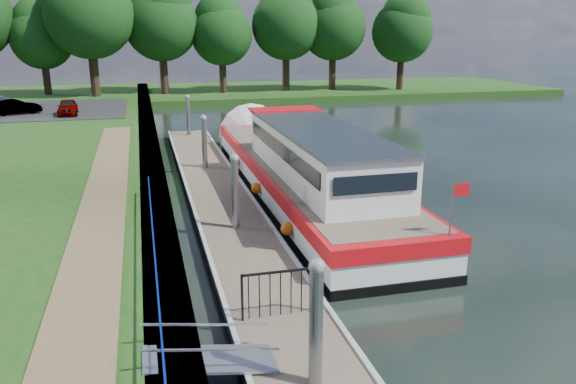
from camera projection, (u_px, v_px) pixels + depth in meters
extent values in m
cube|color=#473D2D|center=(153.00, 184.00, 24.39)|extent=(1.10, 90.00, 0.78)
cube|color=#193C11|center=(278.00, 91.00, 62.33)|extent=(60.00, 18.00, 0.60)
cube|color=brown|center=(98.00, 233.00, 17.32)|extent=(1.60, 40.00, 0.05)
cube|color=black|center=(33.00, 110.00, 43.61)|extent=(14.00, 12.00, 0.06)
cube|color=#0C2DBF|center=(156.00, 272.00, 12.88)|extent=(0.04, 18.00, 0.04)
cube|color=#0C2DBF|center=(157.00, 286.00, 12.98)|extent=(0.03, 18.00, 0.03)
cylinder|color=#0C2DBF|center=(163.00, 356.00, 10.19)|extent=(0.04, 0.04, 0.72)
cylinder|color=#0C2DBF|center=(159.00, 305.00, 12.05)|extent=(0.04, 0.04, 0.72)
cylinder|color=#0C2DBF|center=(156.00, 269.00, 13.91)|extent=(0.04, 0.04, 0.72)
cylinder|color=#0C2DBF|center=(153.00, 240.00, 15.77)|extent=(0.04, 0.04, 0.72)
cylinder|color=#0C2DBF|center=(152.00, 218.00, 17.63)|extent=(0.04, 0.04, 0.72)
cylinder|color=#0C2DBF|center=(150.00, 200.00, 19.49)|extent=(0.04, 0.04, 0.72)
cylinder|color=#0C2DBF|center=(149.00, 185.00, 21.34)|extent=(0.04, 0.04, 0.72)
cube|color=brown|center=(218.00, 195.00, 23.18)|extent=(2.50, 30.00, 0.24)
cube|color=#9EA0A3|center=(294.00, 357.00, 12.09)|extent=(2.30, 5.00, 0.30)
cube|color=#9EA0A3|center=(234.00, 232.00, 19.52)|extent=(2.30, 5.00, 0.30)
cube|color=#9EA0A3|center=(207.00, 176.00, 26.96)|extent=(2.30, 5.00, 0.30)
cube|color=#9EA0A3|center=(192.00, 145.00, 34.40)|extent=(2.30, 5.00, 0.30)
cube|color=#9EA0A3|center=(246.00, 189.00, 23.42)|extent=(0.12, 30.00, 0.06)
cube|color=#9EA0A3|center=(189.00, 193.00, 22.85)|extent=(0.12, 30.00, 0.06)
cylinder|color=gray|center=(315.00, 351.00, 10.40)|extent=(0.26, 0.26, 3.40)
sphere|color=gray|center=(317.00, 266.00, 9.93)|extent=(0.30, 0.30, 0.30)
cylinder|color=gray|center=(235.00, 208.00, 18.77)|extent=(0.26, 0.26, 3.40)
sphere|color=gray|center=(234.00, 158.00, 18.29)|extent=(0.30, 0.30, 0.30)
cylinder|color=gray|center=(205.00, 153.00, 27.13)|extent=(0.26, 0.26, 3.40)
sphere|color=gray|center=(203.00, 118.00, 26.66)|extent=(0.30, 0.30, 0.30)
cylinder|color=gray|center=(189.00, 124.00, 35.50)|extent=(0.26, 0.26, 3.40)
sphere|color=gray|center=(187.00, 97.00, 35.03)|extent=(0.30, 0.30, 0.30)
cube|color=#A5A8AD|center=(210.00, 359.00, 11.02)|extent=(2.58, 1.00, 0.43)
cube|color=#A5A8AD|center=(212.00, 350.00, 10.44)|extent=(2.58, 0.04, 0.41)
cube|color=#A5A8AD|center=(206.00, 325.00, 11.33)|extent=(2.58, 0.04, 0.41)
cube|color=black|center=(242.00, 298.00, 12.73)|extent=(0.05, 0.05, 1.15)
cube|color=black|center=(318.00, 289.00, 13.16)|extent=(0.05, 0.05, 1.15)
cube|color=black|center=(280.00, 272.00, 12.79)|extent=(1.85, 0.05, 0.05)
cube|color=black|center=(249.00, 297.00, 12.76)|extent=(0.02, 0.02, 1.10)
cube|color=black|center=(259.00, 296.00, 12.82)|extent=(0.02, 0.02, 1.10)
cube|color=black|center=(270.00, 295.00, 12.88)|extent=(0.02, 0.02, 1.10)
cube|color=black|center=(281.00, 293.00, 12.94)|extent=(0.02, 0.02, 1.10)
cube|color=black|center=(291.00, 292.00, 13.01)|extent=(0.02, 0.02, 1.10)
cube|color=black|center=(301.00, 291.00, 13.07)|extent=(0.02, 0.02, 1.10)
cube|color=black|center=(312.00, 290.00, 13.13)|extent=(0.02, 0.02, 1.10)
cube|color=black|center=(300.00, 193.00, 24.38)|extent=(4.00, 20.00, 0.55)
cube|color=silver|center=(300.00, 179.00, 24.22)|extent=(3.96, 19.90, 0.65)
cube|color=red|center=(300.00, 167.00, 24.06)|extent=(4.04, 20.00, 0.48)
cube|color=brown|center=(300.00, 161.00, 23.99)|extent=(3.68, 19.20, 0.04)
cone|color=silver|center=(253.00, 138.00, 33.90)|extent=(4.00, 1.50, 4.00)
cube|color=silver|center=(318.00, 153.00, 21.43)|extent=(3.00, 11.00, 1.75)
cube|color=gray|center=(318.00, 129.00, 21.17)|extent=(3.10, 11.20, 0.10)
cube|color=black|center=(279.00, 149.00, 20.99)|extent=(0.04, 10.00, 0.55)
cube|color=black|center=(356.00, 145.00, 21.73)|extent=(0.04, 10.00, 0.55)
cube|color=black|center=(283.00, 124.00, 26.52)|extent=(2.60, 0.04, 0.55)
cube|color=black|center=(376.00, 184.00, 16.20)|extent=(2.60, 0.04, 0.55)
cube|color=red|center=(284.00, 109.00, 25.98)|extent=(3.20, 1.60, 0.06)
cylinder|color=gray|center=(451.00, 210.00, 15.14)|extent=(0.05, 0.05, 1.50)
cube|color=red|center=(461.00, 190.00, 15.05)|extent=(0.50, 0.02, 0.35)
sphere|color=#E65F0C|center=(287.00, 229.00, 18.12)|extent=(0.44, 0.44, 0.44)
sphere|color=#E65F0C|center=(256.00, 188.00, 22.77)|extent=(0.44, 0.44, 0.44)
sphere|color=#E65F0C|center=(236.00, 161.00, 27.41)|extent=(0.44, 0.44, 0.44)
imported|color=#594C47|center=(328.00, 188.00, 16.69)|extent=(0.47, 0.66, 1.72)
cylinder|color=#332316|center=(47.00, 80.00, 54.15)|extent=(0.70, 0.70, 3.10)
sphere|color=black|center=(42.00, 38.00, 53.05)|extent=(5.85, 5.85, 5.85)
sphere|color=black|center=(38.00, 22.00, 52.75)|extent=(4.65, 4.65, 4.65)
cylinder|color=#332316|center=(95.00, 75.00, 52.77)|extent=(0.84, 0.84, 4.29)
sphere|color=black|center=(89.00, 14.00, 51.24)|extent=(8.10, 8.10, 8.10)
cylinder|color=#332316|center=(164.00, 75.00, 56.26)|extent=(0.79, 0.79, 3.83)
sphere|color=black|center=(161.00, 24.00, 54.89)|extent=(7.24, 7.24, 7.24)
sphere|color=black|center=(162.00, 4.00, 54.23)|extent=(5.75, 5.75, 5.75)
cylinder|color=#332316|center=(223.00, 77.00, 57.52)|extent=(0.72, 0.72, 3.26)
sphere|color=black|center=(222.00, 34.00, 56.36)|extent=(6.16, 6.16, 6.16)
sphere|color=black|center=(219.00, 18.00, 56.12)|extent=(4.89, 4.89, 4.89)
cylinder|color=#332316|center=(286.00, 73.00, 59.35)|extent=(0.78, 0.78, 3.77)
sphere|color=black|center=(286.00, 25.00, 58.01)|extent=(7.13, 7.13, 7.13)
sphere|color=black|center=(287.00, 7.00, 57.77)|extent=(5.66, 5.66, 5.66)
cylinder|color=#332316|center=(332.00, 72.00, 60.64)|extent=(0.77, 0.77, 3.65)
sphere|color=black|center=(333.00, 27.00, 59.34)|extent=(6.89, 6.89, 6.89)
sphere|color=black|center=(330.00, 10.00, 58.79)|extent=(5.47, 5.47, 5.47)
cylinder|color=#332316|center=(400.00, 73.00, 60.65)|extent=(0.74, 0.74, 3.41)
sphere|color=black|center=(402.00, 32.00, 59.44)|extent=(6.43, 6.43, 6.43)
sphere|color=black|center=(406.00, 16.00, 58.84)|extent=(5.11, 5.11, 5.11)
imported|color=#999999|center=(68.00, 107.00, 41.05)|extent=(1.54, 3.42, 1.14)
imported|color=#999999|center=(17.00, 107.00, 41.29)|extent=(3.51, 2.32, 1.09)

